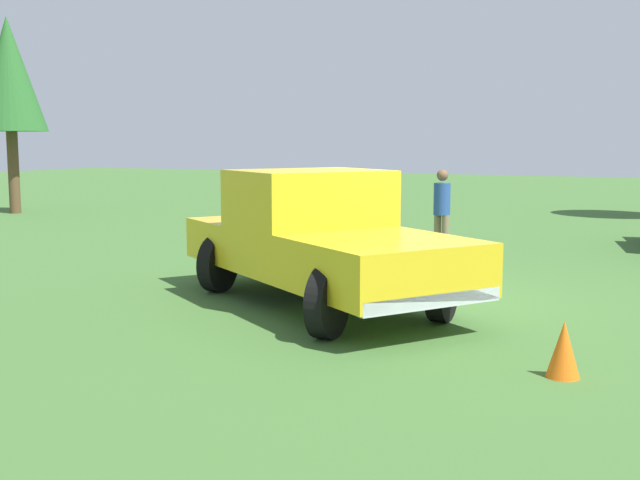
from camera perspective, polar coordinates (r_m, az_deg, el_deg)
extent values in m
plane|color=#3D662D|center=(11.19, 5.23, -4.33)|extent=(80.00, 80.00, 0.00)
cylinder|color=black|center=(9.85, 8.89, -3.50)|extent=(0.84, 0.22, 0.84)
cylinder|color=black|center=(8.92, 0.56, -4.55)|extent=(0.84, 0.22, 0.84)
cylinder|color=black|center=(12.46, -0.40, -1.14)|extent=(0.84, 0.22, 0.84)
cylinder|color=black|center=(11.74, -7.44, -1.73)|extent=(0.84, 0.22, 0.84)
cube|color=gold|center=(9.38, 4.61, -1.87)|extent=(2.75, 2.76, 0.64)
cube|color=gold|center=(10.84, -0.80, 1.43)|extent=(2.52, 2.43, 1.40)
cube|color=slate|center=(10.81, -0.80, 3.75)|extent=(2.25, 2.15, 0.48)
cube|color=gold|center=(11.77, -3.18, -0.08)|extent=(2.98, 3.09, 0.60)
cube|color=silver|center=(8.68, 8.14, -4.41)|extent=(1.61, 1.17, 0.16)
cylinder|color=#7A6B51|center=(15.23, 9.12, 0.28)|extent=(0.14, 0.14, 0.82)
cylinder|color=#7A6B51|center=(15.37, 8.56, 0.35)|extent=(0.14, 0.14, 0.82)
cylinder|color=#284C93|center=(15.23, 8.89, 2.98)|extent=(0.43, 0.43, 0.61)
sphere|color=brown|center=(15.20, 8.92, 4.69)|extent=(0.22, 0.22, 0.22)
cylinder|color=brown|center=(25.81, -21.44, 4.61)|extent=(0.33, 0.33, 2.51)
cone|color=#286028|center=(25.87, -21.76, 11.19)|extent=(2.17, 2.17, 3.43)
cone|color=orange|center=(7.85, 17.34, -7.61)|extent=(0.32, 0.32, 0.55)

